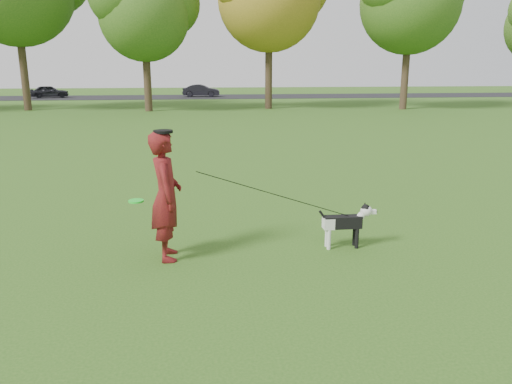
{
  "coord_description": "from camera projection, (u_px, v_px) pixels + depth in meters",
  "views": [
    {
      "loc": [
        -0.83,
        -7.84,
        2.93
      ],
      "look_at": [
        0.06,
        -0.16,
        0.95
      ],
      "focal_mm": 35.0,
      "sensor_mm": 36.0,
      "label": 1
    }
  ],
  "objects": [
    {
      "name": "car_mid",
      "position": [
        201.0,
        91.0,
        46.66
      ],
      "size": [
        3.51,
        1.52,
        1.12
      ],
      "primitive_type": "imported",
      "rotation": [
        0.0,
        0.0,
        1.47
      ],
      "color": "black",
      "rests_on": "road"
    },
    {
      "name": "ground",
      "position": [
        251.0,
        245.0,
        8.36
      ],
      "size": [
        120.0,
        120.0,
        0.0
      ],
      "primitive_type": "plane",
      "color": "#285116",
      "rests_on": "ground"
    },
    {
      "name": "dog",
      "position": [
        347.0,
        221.0,
        8.14
      ],
      "size": [
        0.98,
        0.2,
        0.75
      ],
      "color": "black",
      "rests_on": "ground"
    },
    {
      "name": "road",
      "position": [
        206.0,
        97.0,
        46.86
      ],
      "size": [
        120.0,
        7.0,
        0.02
      ],
      "primitive_type": "cube",
      "color": "black",
      "rests_on": "ground"
    },
    {
      "name": "car_left",
      "position": [
        49.0,
        92.0,
        45.14
      ],
      "size": [
        3.48,
        2.0,
        1.11
      ],
      "primitive_type": "imported",
      "rotation": [
        0.0,
        0.0,
        1.79
      ],
      "color": "black",
      "rests_on": "road"
    },
    {
      "name": "man_held_items",
      "position": [
        278.0,
        195.0,
        7.79
      ],
      "size": [
        3.58,
        0.33,
        1.5
      ],
      "color": "#1DE92C",
      "rests_on": "ground"
    },
    {
      "name": "man",
      "position": [
        166.0,
        196.0,
        7.56
      ],
      "size": [
        0.54,
        0.76,
        1.99
      ],
      "primitive_type": "imported",
      "rotation": [
        0.0,
        0.0,
        1.66
      ],
      "color": "#550C18",
      "rests_on": "ground"
    }
  ]
}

